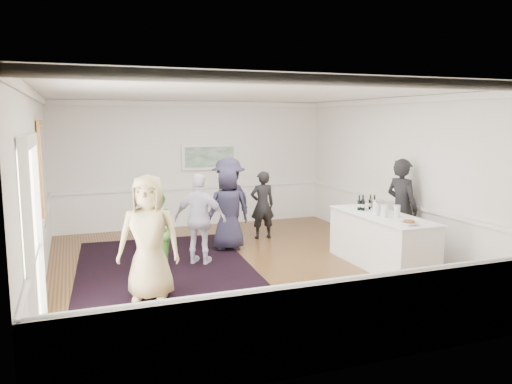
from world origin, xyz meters
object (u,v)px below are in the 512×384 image
object	(u,v)px
guest_green	(157,230)
ice_bucket	(377,206)
bartender	(402,208)
guest_dark_a	(229,202)
guest_tan	(149,238)
guest_lilac	(200,219)
guest_navy	(228,209)
serving_table	(381,240)
guest_dark_b	(262,205)
nut_bowl	(409,223)

from	to	relation	value
guest_green	ice_bucket	world-z (taller)	guest_green
bartender	guest_dark_a	world-z (taller)	bartender
guest_tan	guest_lilac	distance (m)	1.98
guest_green	guest_navy	bearing A→B (deg)	108.05
guest_tan	guest_green	distance (m)	1.59
guest_dark_a	serving_table	bearing A→B (deg)	102.18
guest_navy	bartender	bearing A→B (deg)	159.93
guest_dark_a	guest_navy	xyz separation A→B (m)	(-0.11, -0.34, -0.09)
guest_dark_b	guest_navy	world-z (taller)	guest_navy
ice_bucket	nut_bowl	world-z (taller)	ice_bucket
serving_table	ice_bucket	size ratio (longest dim) A/B	9.33
bartender	guest_dark_a	xyz separation A→B (m)	(-2.99, 2.03, -0.03)
guest_dark_b	guest_tan	bearing A→B (deg)	48.69
guest_dark_a	nut_bowl	size ratio (longest dim) A/B	6.80
serving_table	bartender	xyz separation A→B (m)	(0.78, 0.47, 0.49)
serving_table	guest_dark_b	bearing A→B (deg)	114.28
guest_green	nut_bowl	bearing A→B (deg)	49.89
bartender	guest_lilac	size ratio (longest dim) A/B	1.14
ice_bucket	nut_bowl	xyz separation A→B (m)	(-0.15, -1.17, -0.08)
ice_bucket	guest_lilac	bearing A→B (deg)	161.11
guest_dark_b	serving_table	bearing A→B (deg)	117.36
serving_table	guest_dark_a	bearing A→B (deg)	131.50
guest_tan	guest_dark_a	bearing A→B (deg)	72.36
serving_table	ice_bucket	world-z (taller)	ice_bucket
guest_green	guest_dark_b	distance (m)	3.11
nut_bowl	guest_dark_a	bearing A→B (deg)	121.46
bartender	nut_bowl	size ratio (longest dim) A/B	6.99
bartender	guest_dark_b	size ratio (longest dim) A/B	1.26
guest_navy	serving_table	bearing A→B (deg)	145.58
bartender	guest_green	bearing A→B (deg)	66.70
bartender	guest_navy	xyz separation A→B (m)	(-3.11, 1.69, -0.12)
guest_navy	ice_bucket	size ratio (longest dim) A/B	6.68
guest_dark_a	guest_dark_b	bearing A→B (deg)	171.64
ice_bucket	guest_navy	bearing A→B (deg)	140.86
guest_lilac	guest_dark_b	size ratio (longest dim) A/B	1.11
guest_tan	guest_dark_b	size ratio (longest dim) A/B	1.23
guest_green	guest_lilac	xyz separation A→B (m)	(0.82, 0.05, 0.13)
bartender	guest_green	size ratio (longest dim) A/B	1.34
guest_dark_a	ice_bucket	distance (m)	3.19
bartender	guest_lilac	bearing A→B (deg)	63.98
bartender	guest_dark_a	size ratio (longest dim) A/B	1.03
guest_lilac	nut_bowl	distance (m)	3.78
serving_table	bartender	bearing A→B (deg)	31.14
serving_table	guest_lilac	bearing A→B (deg)	157.12
bartender	guest_navy	bearing A→B (deg)	47.76
serving_table	guest_navy	bearing A→B (deg)	137.13
guest_dark_b	guest_lilac	bearing A→B (deg)	42.58
guest_dark_b	guest_green	bearing A→B (deg)	33.64
guest_lilac	ice_bucket	distance (m)	3.36
nut_bowl	ice_bucket	bearing A→B (deg)	82.88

